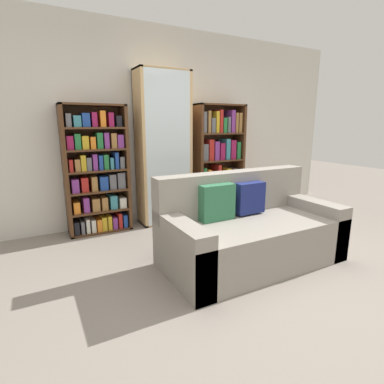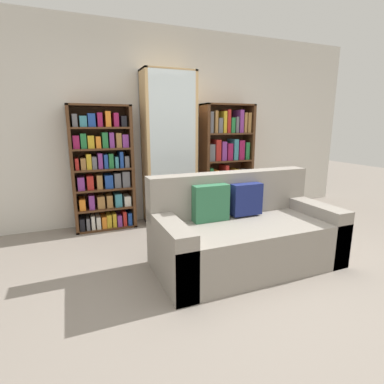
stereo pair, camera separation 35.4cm
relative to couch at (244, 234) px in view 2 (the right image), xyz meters
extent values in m
plane|color=gray|center=(-0.19, -0.44, -0.31)|extent=(16.00, 16.00, 0.00)
cube|color=beige|center=(-0.19, 1.85, 1.04)|extent=(6.37, 0.06, 2.70)
cube|color=gray|center=(0.00, -0.05, -0.09)|extent=(1.81, 0.88, 0.45)
cube|color=gray|center=(0.00, 0.29, 0.36)|extent=(1.81, 0.20, 0.45)
cube|color=gray|center=(-0.80, -0.05, -0.03)|extent=(0.20, 0.88, 0.57)
cube|color=gray|center=(0.81, -0.05, -0.03)|extent=(0.20, 0.88, 0.57)
cube|color=#2D6B47|center=(-0.31, 0.13, 0.32)|extent=(0.36, 0.12, 0.36)
cube|color=navy|center=(0.09, 0.13, 0.32)|extent=(0.32, 0.12, 0.32)
cube|color=#4C2D19|center=(-1.53, 1.64, 0.50)|extent=(0.04, 0.32, 1.63)
cube|color=#4C2D19|center=(-0.79, 1.64, 0.50)|extent=(0.04, 0.32, 1.63)
cube|color=#4C2D19|center=(-1.16, 1.64, 1.30)|extent=(0.78, 0.32, 0.02)
cube|color=#4C2D19|center=(-1.16, 1.64, -0.30)|extent=(0.78, 0.32, 0.02)
cube|color=#4C2D19|center=(-1.16, 1.79, 0.50)|extent=(0.78, 0.01, 1.63)
cube|color=#4C2D19|center=(-1.16, 1.64, -0.03)|extent=(0.70, 0.32, 0.02)
cube|color=#4C2D19|center=(-1.16, 1.64, 0.24)|extent=(0.70, 0.32, 0.02)
cube|color=#4C2D19|center=(-1.16, 1.64, 0.50)|extent=(0.70, 0.32, 0.02)
cube|color=#4C2D19|center=(-1.16, 1.64, 0.76)|extent=(0.70, 0.32, 0.02)
cube|color=#4C2D19|center=(-1.16, 1.64, 1.03)|extent=(0.70, 0.32, 0.02)
cube|color=black|center=(-1.47, 1.63, -0.21)|extent=(0.06, 0.24, 0.16)
cube|color=#5B5B60|center=(-1.40, 1.63, -0.21)|extent=(0.04, 0.24, 0.16)
cube|color=beige|center=(-1.34, 1.63, -0.20)|extent=(0.04, 0.24, 0.18)
cube|color=beige|center=(-1.27, 1.63, -0.21)|extent=(0.05, 0.24, 0.16)
cube|color=orange|center=(-1.19, 1.63, -0.21)|extent=(0.06, 0.24, 0.16)
cube|color=gold|center=(-1.13, 1.63, -0.20)|extent=(0.06, 0.24, 0.18)
cube|color=gold|center=(-1.06, 1.63, -0.20)|extent=(0.05, 0.24, 0.19)
cube|color=#7A3384|center=(-0.99, 1.63, -0.21)|extent=(0.06, 0.24, 0.15)
cube|color=#AD231E|center=(-0.92, 1.63, -0.19)|extent=(0.05, 0.24, 0.20)
cube|color=#1E4293|center=(-0.85, 1.63, -0.20)|extent=(0.05, 0.24, 0.17)
cube|color=orange|center=(-1.45, 1.63, 0.06)|extent=(0.07, 0.24, 0.14)
cube|color=#7A3384|center=(-1.33, 1.63, 0.08)|extent=(0.07, 0.24, 0.19)
cube|color=olive|center=(-1.22, 1.63, 0.07)|extent=(0.09, 0.24, 0.16)
cube|color=olive|center=(-1.11, 1.63, 0.07)|extent=(0.07, 0.24, 0.17)
cube|color=teal|center=(-0.99, 1.63, 0.08)|extent=(0.09, 0.24, 0.18)
cube|color=beige|center=(-0.87, 1.63, 0.05)|extent=(0.09, 0.24, 0.14)
cube|color=#7A3384|center=(-1.45, 1.63, 0.33)|extent=(0.08, 0.24, 0.17)
cube|color=#AD231E|center=(-1.33, 1.63, 0.34)|extent=(0.08, 0.24, 0.18)
cube|color=olive|center=(-1.22, 1.63, 0.34)|extent=(0.07, 0.24, 0.18)
cube|color=#1E4293|center=(-1.10, 1.63, 0.34)|extent=(0.10, 0.24, 0.18)
cube|color=#5B5B60|center=(-0.99, 1.63, 0.35)|extent=(0.08, 0.24, 0.19)
cube|color=#5B5B60|center=(-0.88, 1.63, 0.35)|extent=(0.09, 0.24, 0.21)
cube|color=#AD231E|center=(-1.47, 1.63, 0.59)|extent=(0.04, 0.24, 0.15)
cube|color=olive|center=(-1.40, 1.63, 0.59)|extent=(0.06, 0.24, 0.15)
cube|color=gold|center=(-1.33, 1.63, 0.61)|extent=(0.06, 0.24, 0.19)
cube|color=#5B5B60|center=(-1.27, 1.63, 0.59)|extent=(0.06, 0.24, 0.16)
cube|color=#7A3384|center=(-1.19, 1.63, 0.61)|extent=(0.05, 0.24, 0.20)
cube|color=#1E4293|center=(-1.12, 1.63, 0.60)|extent=(0.05, 0.24, 0.18)
cube|color=#237038|center=(-1.06, 1.63, 0.61)|extent=(0.06, 0.24, 0.19)
cube|color=teal|center=(-0.99, 1.63, 0.59)|extent=(0.04, 0.24, 0.15)
cube|color=#1E4293|center=(-0.93, 1.63, 0.62)|extent=(0.04, 0.24, 0.21)
cube|color=#5B5B60|center=(-0.86, 1.63, 0.59)|extent=(0.06, 0.24, 0.15)
cube|color=#8E1947|center=(-1.46, 1.63, 0.86)|extent=(0.07, 0.24, 0.16)
cube|color=#237038|center=(-1.38, 1.63, 0.87)|extent=(0.07, 0.24, 0.18)
cube|color=gold|center=(-1.29, 1.63, 0.85)|extent=(0.08, 0.24, 0.16)
cube|color=orange|center=(-1.20, 1.63, 0.85)|extent=(0.06, 0.24, 0.15)
cube|color=#237038|center=(-1.12, 1.63, 0.87)|extent=(0.07, 0.24, 0.19)
cube|color=#7A3384|center=(-1.04, 1.63, 0.87)|extent=(0.06, 0.24, 0.19)
cube|color=olive|center=(-0.95, 1.63, 0.87)|extent=(0.07, 0.24, 0.19)
cube|color=#7A3384|center=(-0.86, 1.63, 0.86)|extent=(0.08, 0.24, 0.17)
cube|color=#5B5B60|center=(-1.46, 1.63, 1.12)|extent=(0.06, 0.24, 0.15)
cube|color=teal|center=(-1.36, 1.63, 1.10)|extent=(0.08, 0.24, 0.13)
cube|color=#1E4293|center=(-1.26, 1.63, 1.12)|extent=(0.09, 0.24, 0.16)
cube|color=#8E1947|center=(-1.17, 1.63, 1.13)|extent=(0.06, 0.24, 0.17)
cube|color=orange|center=(-1.07, 1.63, 1.13)|extent=(0.06, 0.24, 0.19)
cube|color=#8E1947|center=(-0.97, 1.63, 1.12)|extent=(0.06, 0.24, 0.17)
cube|color=black|center=(-0.87, 1.63, 1.11)|extent=(0.07, 0.24, 0.14)
cube|color=tan|center=(-0.58, 1.62, 0.73)|extent=(0.04, 0.36, 2.09)
cube|color=tan|center=(0.10, 1.62, 0.73)|extent=(0.04, 0.36, 2.09)
cube|color=tan|center=(-0.24, 1.62, 1.77)|extent=(0.72, 0.36, 0.02)
cube|color=tan|center=(-0.24, 1.62, -0.30)|extent=(0.72, 0.36, 0.02)
cube|color=tan|center=(-0.24, 1.79, 0.73)|extent=(0.72, 0.01, 2.09)
cube|color=silver|center=(-0.24, 1.44, 0.73)|extent=(0.64, 0.01, 2.07)
cube|color=tan|center=(-0.24, 1.62, 0.12)|extent=(0.64, 0.32, 0.02)
cube|color=tan|center=(-0.24, 1.62, 0.53)|extent=(0.64, 0.32, 0.02)
cube|color=tan|center=(-0.24, 1.62, 0.94)|extent=(0.64, 0.32, 0.02)
cube|color=tan|center=(-0.24, 1.62, 1.35)|extent=(0.64, 0.32, 0.02)
cylinder|color=silver|center=(-0.47, 1.61, -0.25)|extent=(0.01, 0.01, 0.08)
cone|color=silver|center=(-0.47, 1.61, -0.16)|extent=(0.09, 0.09, 0.10)
cylinder|color=silver|center=(-0.32, 1.62, -0.25)|extent=(0.01, 0.01, 0.08)
cone|color=silver|center=(-0.32, 1.62, -0.16)|extent=(0.09, 0.09, 0.10)
cylinder|color=silver|center=(-0.17, 1.61, -0.25)|extent=(0.01, 0.01, 0.08)
cone|color=silver|center=(-0.17, 1.61, -0.16)|extent=(0.09, 0.09, 0.10)
cylinder|color=silver|center=(-0.02, 1.60, -0.25)|extent=(0.01, 0.01, 0.08)
cone|color=silver|center=(-0.02, 1.60, -0.16)|extent=(0.09, 0.09, 0.10)
cylinder|color=silver|center=(-0.49, 1.63, 0.18)|extent=(0.01, 0.01, 0.09)
cone|color=silver|center=(-0.49, 1.63, 0.27)|extent=(0.07, 0.07, 0.10)
cylinder|color=silver|center=(-0.39, 1.61, 0.18)|extent=(0.01, 0.01, 0.09)
cone|color=silver|center=(-0.39, 1.61, 0.27)|extent=(0.07, 0.07, 0.10)
cylinder|color=silver|center=(-0.29, 1.60, 0.18)|extent=(0.01, 0.01, 0.09)
cone|color=silver|center=(-0.29, 1.60, 0.27)|extent=(0.07, 0.07, 0.10)
cylinder|color=silver|center=(-0.19, 1.63, 0.18)|extent=(0.01, 0.01, 0.09)
cone|color=silver|center=(-0.19, 1.63, 0.27)|extent=(0.07, 0.07, 0.10)
cylinder|color=silver|center=(-0.09, 1.61, 0.18)|extent=(0.01, 0.01, 0.09)
cone|color=silver|center=(-0.09, 1.61, 0.27)|extent=(0.07, 0.07, 0.10)
cylinder|color=silver|center=(0.01, 1.63, 0.18)|extent=(0.01, 0.01, 0.09)
cone|color=silver|center=(0.01, 1.63, 0.27)|extent=(0.07, 0.07, 0.10)
cylinder|color=silver|center=(-0.44, 1.63, 0.58)|extent=(0.01, 0.01, 0.08)
cone|color=silver|center=(-0.44, 1.63, 0.67)|extent=(0.09, 0.09, 0.10)
cylinder|color=silver|center=(-0.24, 1.60, 0.58)|extent=(0.01, 0.01, 0.08)
cone|color=silver|center=(-0.24, 1.60, 0.67)|extent=(0.09, 0.09, 0.10)
cylinder|color=silver|center=(-0.04, 1.63, 0.58)|extent=(0.01, 0.01, 0.08)
cone|color=silver|center=(-0.04, 1.63, 0.67)|extent=(0.09, 0.09, 0.10)
cylinder|color=silver|center=(-0.44, 1.62, 0.99)|extent=(0.01, 0.01, 0.08)
cone|color=silver|center=(-0.44, 1.62, 1.08)|extent=(0.09, 0.09, 0.10)
cylinder|color=silver|center=(-0.24, 1.62, 0.99)|extent=(0.01, 0.01, 0.08)
cone|color=silver|center=(-0.24, 1.62, 1.08)|extent=(0.09, 0.09, 0.10)
cylinder|color=silver|center=(-0.04, 1.62, 0.99)|extent=(0.01, 0.01, 0.08)
cone|color=silver|center=(-0.04, 1.62, 1.08)|extent=(0.09, 0.09, 0.10)
cylinder|color=silver|center=(-0.44, 1.61, 1.40)|extent=(0.01, 0.01, 0.09)
cone|color=silver|center=(-0.44, 1.61, 1.50)|extent=(0.09, 0.09, 0.11)
cylinder|color=silver|center=(-0.24, 1.63, 1.40)|extent=(0.01, 0.01, 0.09)
cone|color=silver|center=(-0.24, 1.63, 1.50)|extent=(0.09, 0.09, 0.11)
cylinder|color=silver|center=(-0.04, 1.63, 1.40)|extent=(0.01, 0.01, 0.09)
cone|color=silver|center=(-0.04, 1.63, 1.50)|extent=(0.09, 0.09, 0.11)
cube|color=#4C2D19|center=(0.31, 1.64, 0.53)|extent=(0.04, 0.32, 1.68)
cube|color=#4C2D19|center=(1.07, 1.64, 0.53)|extent=(0.04, 0.32, 1.68)
cube|color=#4C2D19|center=(0.69, 1.64, 1.35)|extent=(0.80, 0.32, 0.02)
cube|color=#4C2D19|center=(0.69, 1.64, -0.30)|extent=(0.80, 0.32, 0.02)
cube|color=#4C2D19|center=(0.69, 1.79, 0.53)|extent=(0.80, 0.01, 1.68)
cube|color=#4C2D19|center=(0.69, 1.64, 0.12)|extent=(0.72, 0.32, 0.02)
cube|color=#4C2D19|center=(0.69, 1.64, 0.53)|extent=(0.72, 0.32, 0.02)
cube|color=#4C2D19|center=(0.69, 1.64, 0.93)|extent=(0.72, 0.32, 0.02)
cube|color=orange|center=(0.38, 1.63, -0.16)|extent=(0.05, 0.24, 0.26)
cube|color=#8E1947|center=(0.47, 1.63, -0.12)|extent=(0.06, 0.24, 0.33)
cube|color=black|center=(0.55, 1.63, -0.17)|extent=(0.06, 0.24, 0.24)
cube|color=black|center=(0.64, 1.63, -0.14)|extent=(0.06, 0.24, 0.29)
cube|color=orange|center=(0.73, 1.63, -0.13)|extent=(0.06, 0.24, 0.31)
cube|color=#AD231E|center=(0.82, 1.63, -0.16)|extent=(0.06, 0.24, 0.25)
cube|color=#237038|center=(0.90, 1.63, -0.12)|extent=(0.06, 0.24, 0.33)
cube|color=black|center=(0.99, 1.63, -0.15)|extent=(0.06, 0.24, 0.27)
cube|color=#237038|center=(0.38, 1.63, 0.28)|extent=(0.05, 0.24, 0.30)
cube|color=orange|center=(0.47, 1.63, 0.26)|extent=(0.06, 0.24, 0.27)
cube|color=olive|center=(0.55, 1.63, 0.25)|extent=(0.07, 0.24, 0.24)
cube|color=#AD231E|center=(0.64, 1.63, 0.30)|extent=(0.05, 0.24, 0.33)
cube|color=orange|center=(0.73, 1.63, 0.24)|extent=(0.06, 0.24, 0.22)
cube|color=gold|center=(0.82, 1.63, 0.26)|extent=(0.08, 0.24, 0.26)
cube|color=#AD231E|center=(0.91, 1.63, 0.24)|extent=(0.08, 0.24, 0.23)
cube|color=beige|center=(0.99, 1.63, 0.25)|extent=(0.06, 0.24, 0.24)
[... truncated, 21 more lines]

